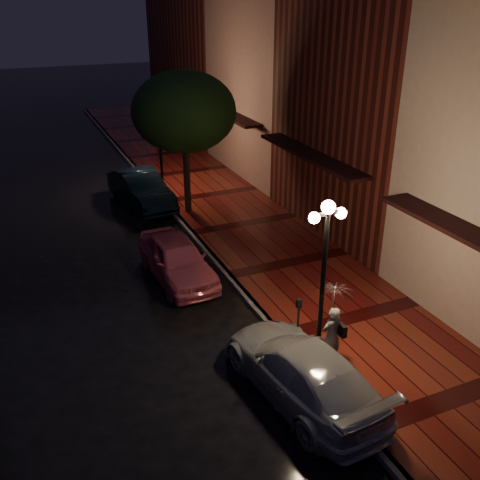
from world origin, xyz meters
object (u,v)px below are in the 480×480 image
street_tree (184,114)px  navy_car (141,189)px  pink_car (177,259)px  parking_meter (298,318)px  streetlamp_near (323,274)px  silver_car (302,371)px  streetlamp_far (160,138)px  woman_with_umbrella (333,312)px

street_tree → navy_car: (-1.57, 1.82, -3.49)m
pink_car → parking_meter: bearing=-74.7°
streetlamp_near → silver_car: (-0.95, -0.85, -1.90)m
streetlamp_far → silver_car: (-0.95, -14.85, -1.90)m
streetlamp_near → navy_car: 13.01m
silver_car → parking_meter: size_ratio=3.39×
pink_car → woman_with_umbrella: (2.14, -5.92, 0.89)m
streetlamp_near → streetlamp_far: bearing=90.0°
navy_car → woman_with_umbrella: size_ratio=2.09×
silver_car → streetlamp_far: bearing=-99.9°
streetlamp_far → pink_car: size_ratio=1.04×
navy_car → parking_meter: 12.17m
streetlamp_far → navy_car: 2.56m
woman_with_umbrella → silver_car: bearing=20.8°
streetlamp_near → pink_car: bearing=108.2°
street_tree → navy_car: size_ratio=1.27×
navy_car → parking_meter: bearing=-92.7°
streetlamp_near → woman_with_umbrella: size_ratio=1.97×
pink_car → street_tree: bearing=64.6°
pink_car → woman_with_umbrella: bearing=-73.3°
streetlamp_near → pink_car: (-1.89, 5.75, -1.89)m
street_tree → navy_car: street_tree is taller
street_tree → pink_car: street_tree is taller
streetlamp_far → silver_car: bearing=-93.7°
pink_car → parking_meter: 5.33m
streetlamp_far → street_tree: street_tree is taller
silver_car → parking_meter: bearing=-122.1°
pink_car → streetlamp_near: bearing=-74.9°
woman_with_umbrella → streetlamp_near: bearing=-43.7°
street_tree → parking_meter: street_tree is taller
navy_car → silver_car: size_ratio=0.95×
streetlamp_near → streetlamp_far: (0.00, 14.00, 0.00)m
pink_car → streetlamp_far: bearing=74.0°
streetlamp_far → pink_car: 8.68m
parking_meter → navy_car: bearing=93.5°
streetlamp_near → silver_car: streetlamp_near is taller
navy_car → silver_car: bearing=-96.4°
streetlamp_near → silver_car: size_ratio=0.89×
navy_car → streetlamp_far: bearing=34.5°
streetlamp_far → navy_car: (-1.31, -1.19, -1.85)m
street_tree → silver_car: street_tree is taller
streetlamp_near → street_tree: bearing=88.7°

